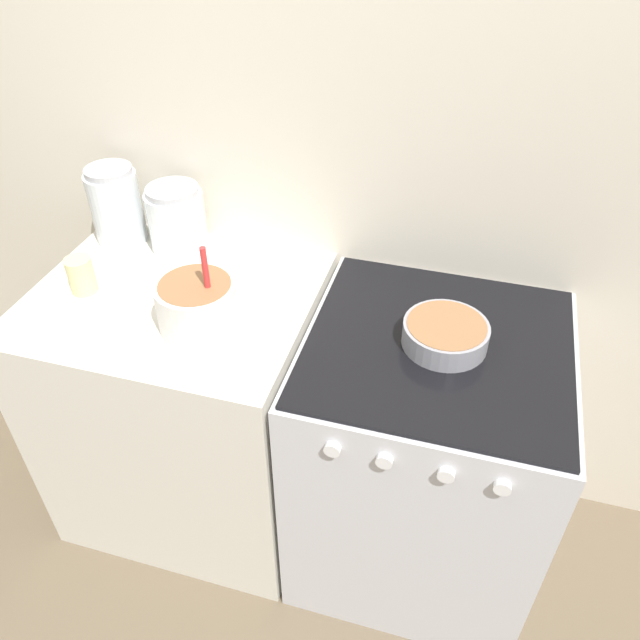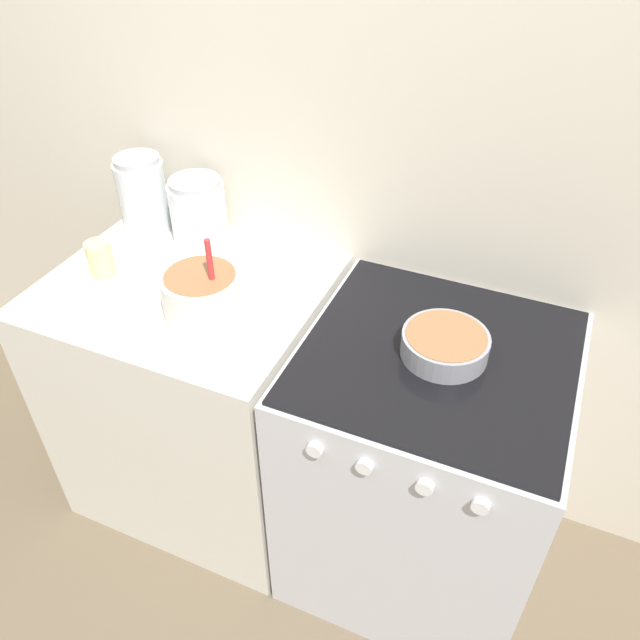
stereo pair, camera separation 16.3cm
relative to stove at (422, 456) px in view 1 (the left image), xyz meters
The scene contains 10 objects.
ground_plane 0.68m from the stove, 136.95° to the right, with size 12.00×12.00×0.00m, color brown.
wall_back 0.91m from the stove, 134.94° to the left, with size 4.63×0.05×2.40m.
countertop_cabinet 0.78m from the stove, behind, with size 0.81×0.69×0.92m.
stove is the anchor object (origin of this frame).
mixing_bowl 0.84m from the stove, behind, with size 0.22×0.22×0.26m.
baking_pan 0.50m from the stove, ahead, with size 0.22×0.22×0.07m.
storage_jar_left 1.23m from the stove, 167.43° to the left, with size 0.16×0.16×0.25m.
storage_jar_middle 1.05m from the stove, 164.53° to the left, with size 0.18×0.18×0.21m.
tin_can 1.15m from the stove, behind, with size 0.08×0.08×0.11m.
recipe_page 0.77m from the stove, 164.33° to the right, with size 0.22×0.31×0.01m.
Camera 1 is at (0.41, -0.93, 2.00)m, focal length 35.00 mm.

